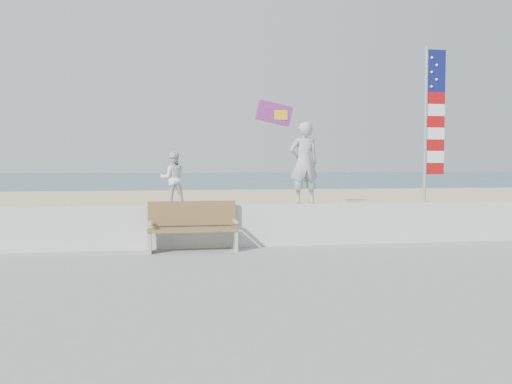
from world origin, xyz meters
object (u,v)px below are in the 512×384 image
(child, at_px, (173,178))
(bench, at_px, (193,226))
(flag, at_px, (431,117))
(adult, at_px, (304,163))

(child, distance_m, bench, 1.12)
(child, xyz_separation_m, flag, (5.77, -0.00, 1.35))
(flag, bearing_deg, bench, -175.18)
(adult, bearing_deg, child, -3.90)
(adult, bearing_deg, bench, 6.65)
(child, bearing_deg, bench, 125.23)
(adult, bearing_deg, flag, 176.10)
(child, height_order, flag, flag)
(adult, xyz_separation_m, flag, (2.95, -0.00, 1.03))
(adult, relative_size, child, 1.59)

